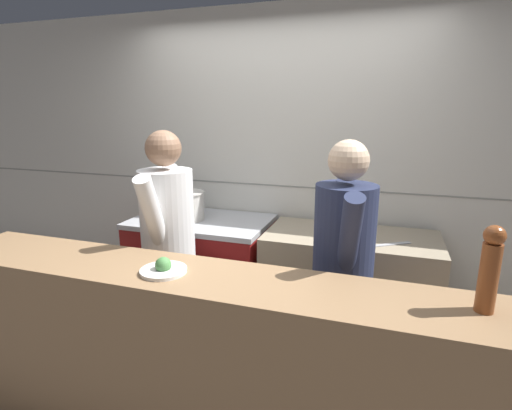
# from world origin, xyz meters

# --- Properties ---
(wall_back_tiled) EXTENTS (8.00, 0.06, 2.60)m
(wall_back_tiled) POSITION_xyz_m (0.00, 1.41, 1.30)
(wall_back_tiled) COLOR silver
(wall_back_tiled) RESTS_ON ground_plane
(oven_range) EXTENTS (1.12, 0.71, 0.90)m
(oven_range) POSITION_xyz_m (-0.57, 1.01, 0.45)
(oven_range) COLOR maroon
(oven_range) RESTS_ON ground_plane
(prep_counter) EXTENTS (1.25, 0.65, 0.89)m
(prep_counter) POSITION_xyz_m (0.65, 1.01, 0.44)
(prep_counter) COLOR gray
(prep_counter) RESTS_ON ground_plane
(pass_counter) EXTENTS (3.05, 0.45, 1.02)m
(pass_counter) POSITION_xyz_m (0.08, -0.25, 0.51)
(pass_counter) COLOR #93704C
(pass_counter) RESTS_ON ground_plane
(stock_pot) EXTENTS (0.31, 0.31, 0.23)m
(stock_pot) POSITION_xyz_m (-0.68, 0.97, 1.02)
(stock_pot) COLOR beige
(stock_pot) RESTS_ON oven_range
(mixing_bowl_steel) EXTENTS (0.21, 0.21, 0.10)m
(mixing_bowl_steel) POSITION_xyz_m (0.61, 0.96, 0.94)
(mixing_bowl_steel) COLOR #B7BABF
(mixing_bowl_steel) RESTS_ON prep_counter
(chefs_knife) EXTENTS (0.35, 0.25, 0.02)m
(chefs_knife) POSITION_xyz_m (0.85, 0.83, 0.90)
(chefs_knife) COLOR #B7BABF
(chefs_knife) RESTS_ON prep_counter
(plated_dish_main) EXTENTS (0.23, 0.23, 0.08)m
(plated_dish_main) POSITION_xyz_m (-0.14, -0.28, 1.04)
(plated_dish_main) COLOR white
(plated_dish_main) RESTS_ON pass_counter
(pepper_mill) EXTENTS (0.08, 0.08, 0.35)m
(pepper_mill) POSITION_xyz_m (1.27, -0.21, 1.21)
(pepper_mill) COLOR brown
(pepper_mill) RESTS_ON pass_counter
(chef_head_cook) EXTENTS (0.39, 0.73, 1.67)m
(chef_head_cook) POSITION_xyz_m (-0.44, 0.28, 0.93)
(chef_head_cook) COLOR black
(chef_head_cook) RESTS_ON ground_plane
(chef_sous) EXTENTS (0.40, 0.72, 1.64)m
(chef_sous) POSITION_xyz_m (0.67, 0.27, 0.91)
(chef_sous) COLOR black
(chef_sous) RESTS_ON ground_plane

